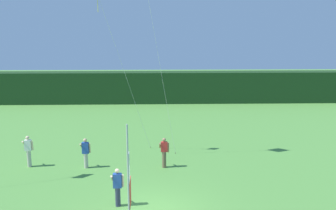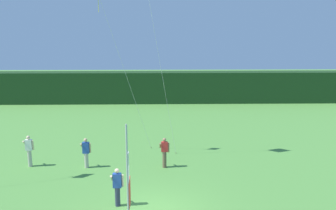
% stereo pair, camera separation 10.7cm
% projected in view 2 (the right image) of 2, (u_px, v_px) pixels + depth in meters
% --- Properties ---
extents(distant_treeline, '(80.00, 2.40, 3.32)m').
position_uv_depth(distant_treeline, '(157.00, 87.00, 37.24)').
color(distant_treeline, '#193819').
rests_on(distant_treeline, ground).
extents(banner_flag, '(0.06, 1.03, 4.18)m').
position_uv_depth(banner_flag, '(128.00, 180.00, 12.52)').
color(banner_flag, '#B7B7BC').
rests_on(banner_flag, ground).
extents(person_near_banner, '(0.55, 0.48, 1.69)m').
position_uv_depth(person_near_banner, '(164.00, 152.00, 18.84)').
color(person_near_banner, brown).
rests_on(person_near_banner, ground).
extents(person_mid_field, '(0.55, 0.48, 1.69)m').
position_uv_depth(person_mid_field, '(117.00, 186.00, 14.56)').
color(person_mid_field, '#2D334C').
rests_on(person_mid_field, ground).
extents(person_far_left, '(0.55, 0.48, 1.68)m').
position_uv_depth(person_far_left, '(86.00, 152.00, 18.81)').
color(person_far_left, '#B7B2A3').
rests_on(person_far_left, ground).
extents(person_far_right, '(0.55, 0.48, 1.77)m').
position_uv_depth(person_far_right, '(29.00, 150.00, 18.98)').
color(person_far_right, '#B7B2A3').
rests_on(person_far_right, ground).
extents(kite_yellow_diamond_2, '(3.08, 1.59, 9.76)m').
position_uv_depth(kite_yellow_diamond_2, '(104.00, 12.00, 19.36)').
color(kite_yellow_diamond_2, brown).
rests_on(kite_yellow_diamond_2, ground).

